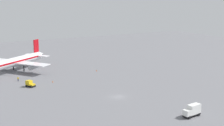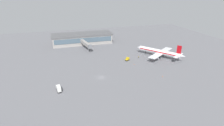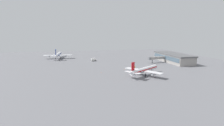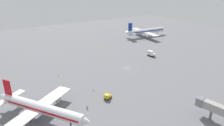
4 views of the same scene
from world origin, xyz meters
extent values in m
plane|color=slate|center=(0.00, 0.00, 0.00)|extent=(288.00, 288.00, 0.00)
cylinder|color=white|center=(-51.78, -21.56, 4.43)|extent=(22.20, 29.66, 3.69)
cone|color=white|center=(-61.99, -6.87, 4.98)|extent=(5.06, 5.48, 2.95)
cube|color=red|center=(-51.78, -21.56, 4.71)|extent=(21.49, 28.60, 0.66)
cube|color=white|center=(-52.73, -20.18, 4.06)|extent=(29.24, 22.62, 0.33)
cylinder|color=#A5A8AD|center=(-45.41, -15.08, 2.77)|extent=(4.16, 4.74, 2.03)
cylinder|color=#A5A8AD|center=(-60.06, -25.28, 2.77)|extent=(4.16, 4.74, 2.03)
cube|color=white|center=(-60.40, -9.16, 4.80)|extent=(12.19, 9.75, 0.27)
cube|color=red|center=(-60.40, -9.16, 9.23)|extent=(2.17, 2.87, 5.91)
cylinder|color=black|center=(-50.89, -17.67, 1.29)|extent=(0.44, 0.44, 2.58)
cylinder|color=black|center=(-55.73, -21.04, 1.29)|extent=(0.44, 0.44, 2.58)
cube|color=black|center=(-25.42, -21.85, 0.55)|extent=(3.72, 3.24, 0.30)
cube|color=gold|center=(-26.03, -22.20, 1.50)|extent=(2.50, 2.54, 1.60)
cube|color=#3F596B|center=(-26.73, -22.60, 1.82)|extent=(0.86, 1.43, 0.90)
cube|color=gold|center=(-24.64, -21.41, 0.95)|extent=(2.16, 2.34, 0.50)
cylinder|color=black|center=(-25.92, -23.23, 0.40)|extent=(0.84, 0.66, 0.80)
cylinder|color=black|center=(-26.86, -21.58, 0.40)|extent=(0.84, 0.66, 0.80)
cylinder|color=black|center=(-23.98, -22.13, 0.40)|extent=(0.84, 0.66, 0.80)
cylinder|color=black|center=(-24.92, -20.47, 0.40)|extent=(0.84, 0.66, 0.80)
cube|color=black|center=(25.15, 8.72, 0.55)|extent=(2.67, 5.81, 0.30)
cube|color=white|center=(25.42, 6.84, 1.50)|extent=(2.14, 2.05, 1.60)
cube|color=#3F596B|center=(25.54, 6.04, 1.82)|extent=(1.59, 0.31, 0.90)
cube|color=white|center=(25.03, 9.61, 2.00)|extent=(2.42, 4.03, 2.60)
cylinder|color=black|center=(26.37, 6.91, 0.40)|extent=(0.41, 0.83, 0.80)
cylinder|color=black|center=(24.49, 6.65, 0.40)|extent=(0.41, 0.83, 0.80)
cylinder|color=black|center=(25.82, 10.80, 0.40)|extent=(0.41, 0.83, 0.80)
cylinder|color=black|center=(23.94, 10.53, 0.40)|extent=(0.41, 0.83, 0.80)
cylinder|color=#1E2338|center=(-35.76, -23.83, 0.42)|extent=(0.43, 0.43, 0.85)
cylinder|color=yellow|center=(-35.76, -23.83, 1.15)|extent=(0.52, 0.52, 0.60)
sphere|color=tan|center=(-35.76, -23.83, 1.56)|extent=(0.22, 0.22, 0.22)
cylinder|color=yellow|center=(-35.65, -23.62, 1.15)|extent=(0.10, 0.10, 0.54)
cylinder|color=yellow|center=(-35.88, -24.04, 1.15)|extent=(0.10, 0.10, 0.54)
cone|color=#EA590C|center=(-27.61, -12.81, 0.30)|extent=(0.44, 0.44, 0.60)
cone|color=#EA590C|center=(-36.22, 10.02, 0.30)|extent=(0.44, 0.44, 0.60)
camera|label=1|loc=(90.34, -52.16, 33.12)|focal=53.53mm
camera|label=2|loc=(22.86, 97.85, 50.49)|focal=29.55mm
camera|label=3|loc=(-175.86, 32.09, 33.07)|focal=28.08mm
camera|label=4|loc=(-62.28, -85.61, 45.02)|focal=32.93mm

